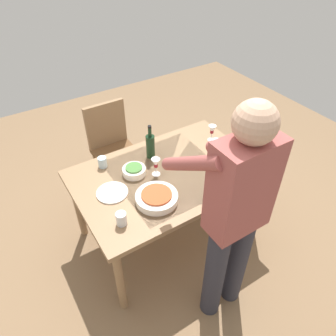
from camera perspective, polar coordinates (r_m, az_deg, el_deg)
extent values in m
plane|color=#846647|center=(3.01, 0.00, -11.40)|extent=(6.00, 6.00, 0.00)
cube|color=#93704C|center=(2.50, 0.00, -1.23)|extent=(1.44, 0.96, 0.04)
cube|color=#C6AD89|center=(2.49, 0.00, -0.92)|extent=(0.79, 0.82, 0.00)
cylinder|color=#93704C|center=(3.29, 5.78, 1.93)|extent=(0.06, 0.06, 0.68)
cylinder|color=#93704C|center=(2.86, -15.72, -6.70)|extent=(0.06, 0.06, 0.68)
cylinder|color=#93704C|center=(2.86, 15.71, -6.65)|extent=(0.06, 0.06, 0.68)
cylinder|color=#93704C|center=(2.36, -8.56, -19.22)|extent=(0.06, 0.06, 0.68)
cube|color=brown|center=(3.17, -9.17, 2.46)|extent=(0.40, 0.40, 0.04)
cube|color=#93704C|center=(3.18, -11.02, 7.63)|extent=(0.40, 0.04, 0.45)
cylinder|color=#93704C|center=(3.48, -7.47, 1.85)|extent=(0.04, 0.04, 0.43)
cylinder|color=#93704C|center=(3.40, -12.59, -0.06)|extent=(0.04, 0.04, 0.43)
cylinder|color=#93704C|center=(3.24, -4.79, -1.25)|extent=(0.04, 0.04, 0.43)
cylinder|color=#93704C|center=(3.15, -10.23, -3.41)|extent=(0.04, 0.04, 0.43)
cylinder|color=#2D2D38|center=(2.27, 8.29, -18.14)|extent=(0.14, 0.14, 0.88)
cylinder|color=#2D2D38|center=(2.35, 12.22, -15.71)|extent=(0.14, 0.14, 0.88)
cube|color=#9E4C47|center=(1.75, 13.08, -3.33)|extent=(0.36, 0.20, 0.60)
sphere|color=tan|center=(1.51, 15.29, 7.81)|extent=(0.22, 0.22, 0.22)
cylinder|color=#9E4C47|center=(1.74, 4.06, 0.82)|extent=(0.08, 0.52, 0.40)
cylinder|color=#9E4C47|center=(1.93, 12.39, 4.21)|extent=(0.08, 0.52, 0.40)
cylinder|color=black|center=(2.60, -3.15, 3.84)|extent=(0.07, 0.07, 0.20)
cylinder|color=black|center=(2.52, -3.26, 6.42)|extent=(0.03, 0.03, 0.08)
cylinder|color=black|center=(2.50, -3.30, 7.34)|extent=(0.03, 0.03, 0.02)
cylinder|color=white|center=(2.48, -2.13, -1.09)|extent=(0.06, 0.06, 0.01)
cylinder|color=white|center=(2.45, -2.15, -0.42)|extent=(0.01, 0.01, 0.07)
cone|color=white|center=(2.41, -2.19, 0.90)|extent=(0.07, 0.07, 0.07)
cylinder|color=maroon|center=(2.42, -2.18, 0.49)|extent=(0.03, 0.03, 0.03)
cylinder|color=white|center=(2.87, 7.67, 4.97)|extent=(0.06, 0.06, 0.01)
cylinder|color=white|center=(2.85, 7.74, 5.60)|extent=(0.01, 0.01, 0.07)
cone|color=white|center=(2.81, 7.86, 6.82)|extent=(0.07, 0.07, 0.07)
cylinder|color=maroon|center=(2.82, 7.82, 6.44)|extent=(0.03, 0.03, 0.03)
cylinder|color=silver|center=(2.12, -8.31, -8.93)|extent=(0.07, 0.07, 0.09)
cylinder|color=silver|center=(2.58, -11.60, 1.03)|extent=(0.07, 0.07, 0.09)
cylinder|color=silver|center=(2.74, 8.52, 4.17)|extent=(0.07, 0.07, 0.09)
cylinder|color=white|center=(2.25, -2.03, -5.35)|extent=(0.30, 0.30, 0.05)
cylinder|color=#C6562D|center=(2.24, -2.05, -4.93)|extent=(0.22, 0.22, 0.03)
cylinder|color=white|center=(2.48, -6.04, -0.54)|extent=(0.18, 0.18, 0.05)
cylinder|color=#4C843D|center=(2.46, -6.08, -0.13)|extent=(0.13, 0.13, 0.03)
cylinder|color=white|center=(2.49, 9.71, -1.38)|extent=(0.23, 0.23, 0.01)
cylinder|color=white|center=(2.35, -9.90, -4.34)|extent=(0.23, 0.23, 0.01)
cube|color=silver|center=(2.57, 1.47, 0.75)|extent=(0.03, 0.20, 0.00)
cube|color=silver|center=(2.60, 14.78, -0.31)|extent=(0.08, 0.17, 0.00)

